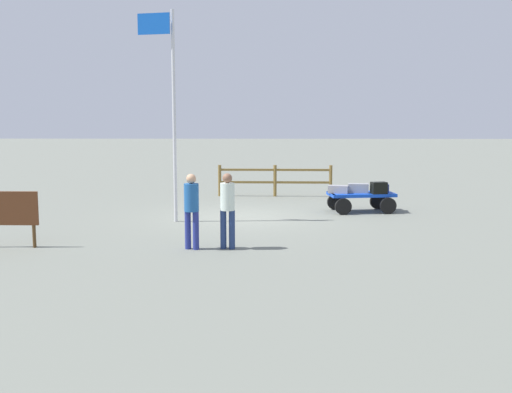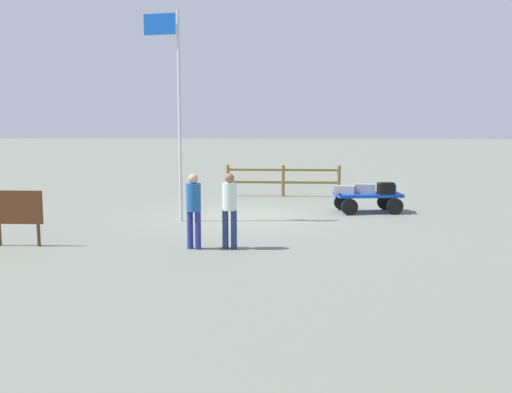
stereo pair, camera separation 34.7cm
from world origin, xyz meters
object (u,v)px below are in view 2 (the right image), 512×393
at_px(suitcase_olive, 365,188).
at_px(signboard, 18,210).
at_px(suitcase_navy, 387,188).
at_px(flagpole, 175,98).
at_px(suitcase_tan, 386,188).
at_px(suitcase_grey, 345,190).
at_px(worker_trailing, 194,205).
at_px(luggage_cart, 367,198).
at_px(worker_lead, 230,205).

distance_m(suitcase_olive, signboard, 10.27).
bearing_deg(suitcase_olive, suitcase_navy, -166.24).
distance_m(suitcase_navy, flagpole, 7.21).
distance_m(suitcase_tan, suitcase_navy, 0.43).
relative_size(suitcase_grey, signboard, 0.51).
bearing_deg(suitcase_navy, suitcase_tan, 75.36).
xyz_separation_m(suitcase_grey, worker_trailing, (3.96, 5.40, 0.28)).
xyz_separation_m(suitcase_grey, flagpole, (4.98, 1.76, 2.79)).
bearing_deg(luggage_cart, worker_trailing, 49.70).
height_order(suitcase_grey, worker_trailing, worker_trailing).
xyz_separation_m(suitcase_navy, signboard, (9.46, 5.55, 0.11)).
distance_m(flagpole, signboard, 5.41).
height_order(suitcase_navy, flagpole, flagpole).
bearing_deg(suitcase_tan, luggage_cart, -26.00).
relative_size(suitcase_grey, worker_lead, 0.38).
xyz_separation_m(suitcase_grey, suitcase_olive, (-0.64, -0.11, 0.02)).
relative_size(suitcase_olive, flagpole, 0.11).
relative_size(worker_lead, worker_trailing, 1.00).
distance_m(worker_lead, worker_trailing, 0.82).
bearing_deg(suitcase_navy, luggage_cart, 14.13).
bearing_deg(suitcase_grey, luggage_cart, -170.41).
distance_m(suitcase_tan, signboard, 10.67).
bearing_deg(signboard, suitcase_grey, -146.99).
xyz_separation_m(luggage_cart, suitcase_grey, (0.72, 0.12, 0.29)).
height_order(suitcase_navy, signboard, signboard).
relative_size(suitcase_tan, signboard, 0.40).
distance_m(suitcase_tan, worker_trailing, 7.41).
relative_size(suitcase_tan, flagpole, 0.09).
distance_m(suitcase_olive, flagpole, 6.53).
xyz_separation_m(suitcase_navy, suitcase_olive, (0.71, 0.17, 0.02)).
bearing_deg(suitcase_olive, flagpole, 18.36).
distance_m(suitcase_olive, worker_trailing, 7.18).
distance_m(worker_lead, flagpole, 4.75).
height_order(worker_lead, flagpole, flagpole).
relative_size(worker_trailing, signboard, 1.32).
height_order(worker_lead, signboard, worker_lead).
relative_size(luggage_cart, suitcase_tan, 4.09).
height_order(suitcase_navy, suitcase_olive, suitcase_olive).
distance_m(luggage_cart, suitcase_olive, 0.32).
bearing_deg(worker_trailing, suitcase_navy, -133.08).
bearing_deg(flagpole, luggage_cart, -161.74).
bearing_deg(worker_lead, worker_trailing, 3.76).
bearing_deg(worker_trailing, suitcase_grey, -126.27).
bearing_deg(suitcase_grey, worker_trailing, 53.73).
height_order(luggage_cart, signboard, signboard).
bearing_deg(flagpole, suitcase_navy, -162.15).
distance_m(suitcase_tan, suitcase_olive, 0.65).
bearing_deg(suitcase_grey, suitcase_navy, -168.28).
relative_size(suitcase_grey, worker_trailing, 0.39).
height_order(luggage_cart, suitcase_olive, suitcase_olive).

